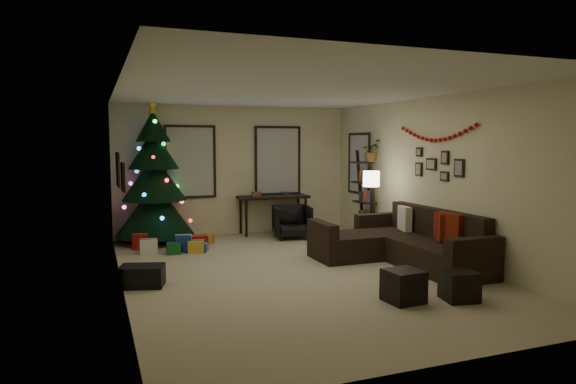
# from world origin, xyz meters

# --- Properties ---
(floor) EXTENTS (7.00, 7.00, 0.00)m
(floor) POSITION_xyz_m (0.00, 0.00, 0.00)
(floor) COLOR #BFB491
(floor) RESTS_ON ground
(ceiling) EXTENTS (7.00, 7.00, 0.00)m
(ceiling) POSITION_xyz_m (0.00, 0.00, 2.70)
(ceiling) COLOR white
(ceiling) RESTS_ON floor
(wall_back) EXTENTS (5.00, 0.00, 5.00)m
(wall_back) POSITION_xyz_m (0.00, 3.50, 1.35)
(wall_back) COLOR beige
(wall_back) RESTS_ON floor
(wall_front) EXTENTS (5.00, 0.00, 5.00)m
(wall_front) POSITION_xyz_m (0.00, -3.50, 1.35)
(wall_front) COLOR beige
(wall_front) RESTS_ON floor
(wall_left) EXTENTS (0.00, 7.00, 7.00)m
(wall_left) POSITION_xyz_m (-2.50, 0.00, 1.35)
(wall_left) COLOR beige
(wall_left) RESTS_ON floor
(wall_right) EXTENTS (0.00, 7.00, 7.00)m
(wall_right) POSITION_xyz_m (2.50, 0.00, 1.35)
(wall_right) COLOR beige
(wall_right) RESTS_ON floor
(window_back_left) EXTENTS (1.05, 0.06, 1.50)m
(window_back_left) POSITION_xyz_m (-0.95, 3.47, 1.55)
(window_back_left) COLOR #728CB2
(window_back_left) RESTS_ON wall_back
(window_back_right) EXTENTS (1.05, 0.06, 1.50)m
(window_back_right) POSITION_xyz_m (0.95, 3.47, 1.55)
(window_back_right) COLOR #728CB2
(window_back_right) RESTS_ON wall_back
(window_right_wall) EXTENTS (0.06, 0.90, 1.30)m
(window_right_wall) POSITION_xyz_m (2.47, 2.55, 1.50)
(window_right_wall) COLOR #728CB2
(window_right_wall) RESTS_ON wall_right
(christmas_tree) EXTENTS (1.50, 1.50, 2.79)m
(christmas_tree) POSITION_xyz_m (-1.72, 3.13, 1.16)
(christmas_tree) COLOR black
(christmas_tree) RESTS_ON floor
(presents) EXTENTS (1.50, 1.03, 0.30)m
(presents) POSITION_xyz_m (-1.39, 2.19, 0.11)
(presents) COLOR maroon
(presents) RESTS_ON floor
(sofa) EXTENTS (1.89, 2.75, 0.87)m
(sofa) POSITION_xyz_m (1.84, -0.06, 0.28)
(sofa) COLOR black
(sofa) RESTS_ON floor
(pillow_red_a) EXTENTS (0.19, 0.49, 0.48)m
(pillow_red_a) POSITION_xyz_m (2.21, -0.75, 0.64)
(pillow_red_a) COLOR maroon
(pillow_red_a) RESTS_ON sofa
(pillow_red_b) EXTENTS (0.27, 0.42, 0.41)m
(pillow_red_b) POSITION_xyz_m (2.21, -0.53, 0.64)
(pillow_red_b) COLOR maroon
(pillow_red_b) RESTS_ON sofa
(pillow_cream) EXTENTS (0.22, 0.43, 0.42)m
(pillow_cream) POSITION_xyz_m (2.21, 0.45, 0.63)
(pillow_cream) COLOR beige
(pillow_cream) RESTS_ON sofa
(ottoman_near) EXTENTS (0.44, 0.44, 0.40)m
(ottoman_near) POSITION_xyz_m (0.67, -1.85, 0.20)
(ottoman_near) COLOR black
(ottoman_near) RESTS_ON floor
(ottoman_far) EXTENTS (0.46, 0.46, 0.37)m
(ottoman_far) POSITION_xyz_m (1.35, -2.04, 0.18)
(ottoman_far) COLOR black
(ottoman_far) RESTS_ON floor
(desk) EXTENTS (1.51, 0.54, 0.81)m
(desk) POSITION_xyz_m (0.76, 3.22, 0.72)
(desk) COLOR black
(desk) RESTS_ON floor
(desk_chair) EXTENTS (0.76, 0.73, 0.68)m
(desk_chair) POSITION_xyz_m (0.94, 2.57, 0.34)
(desk_chair) COLOR black
(desk_chair) RESTS_ON floor
(bookshelf) EXTENTS (0.30, 0.53, 1.79)m
(bookshelf) POSITION_xyz_m (2.30, 1.99, 0.87)
(bookshelf) COLOR black
(bookshelf) RESTS_ON floor
(potted_plant) EXTENTS (0.68, 0.68, 0.57)m
(potted_plant) POSITION_xyz_m (2.30, 1.79, 1.85)
(potted_plant) COLOR #4C4C4C
(potted_plant) RESTS_ON bookshelf
(floor_lamp) EXTENTS (0.30, 0.30, 1.42)m
(floor_lamp) POSITION_xyz_m (1.95, 1.16, 1.19)
(floor_lamp) COLOR black
(floor_lamp) RESTS_ON floor
(art_map) EXTENTS (0.04, 0.60, 0.50)m
(art_map) POSITION_xyz_m (-2.48, 0.82, 1.55)
(art_map) COLOR black
(art_map) RESTS_ON wall_left
(art_abstract) EXTENTS (0.04, 0.45, 0.35)m
(art_abstract) POSITION_xyz_m (-2.48, -0.49, 1.52)
(art_abstract) COLOR black
(art_abstract) RESTS_ON wall_left
(gallery) EXTENTS (0.03, 1.25, 0.54)m
(gallery) POSITION_xyz_m (2.48, -0.07, 1.57)
(gallery) COLOR black
(gallery) RESTS_ON wall_right
(garland) EXTENTS (0.08, 1.90, 0.30)m
(garland) POSITION_xyz_m (2.45, -0.03, 2.10)
(garland) COLOR #A5140C
(garland) RESTS_ON wall_right
(stocking_left) EXTENTS (0.20, 0.05, 0.36)m
(stocking_left) POSITION_xyz_m (-0.14, 3.57, 1.39)
(stocking_left) COLOR #990F0C
(stocking_left) RESTS_ON wall_back
(stocking_right) EXTENTS (0.20, 0.05, 0.36)m
(stocking_right) POSITION_xyz_m (0.19, 3.60, 1.51)
(stocking_right) COLOR #990F0C
(stocking_right) RESTS_ON wall_back
(storage_bin) EXTENTS (0.66, 0.53, 0.29)m
(storage_bin) POSITION_xyz_m (-2.25, -0.02, 0.14)
(storage_bin) COLOR black
(storage_bin) RESTS_ON floor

